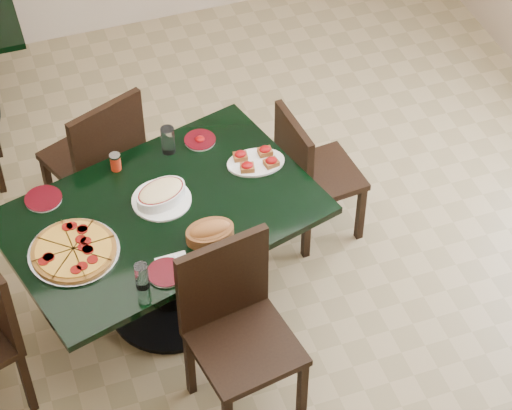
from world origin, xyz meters
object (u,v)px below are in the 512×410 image
object	(u,v)px
chair_right	(309,170)
pepperoni_pizza	(74,251)
lasagna_casserole	(161,194)
bruschetta_platter	(256,160)
main_table	(163,236)
bread_basket	(210,232)
chair_far	(99,156)
chair_near	(235,322)

from	to	relation	value
chair_right	pepperoni_pizza	distance (m)	1.47
lasagna_casserole	bruschetta_platter	distance (m)	0.55
bruschetta_platter	main_table	bearing A→B (deg)	-157.70
lasagna_casserole	bread_basket	world-z (taller)	bread_basket
chair_far	lasagna_casserole	bearing A→B (deg)	84.04
bread_basket	bruschetta_platter	bearing A→B (deg)	45.50
chair_far	chair_near	distance (m)	1.40
main_table	pepperoni_pizza	size ratio (longest dim) A/B	3.93
main_table	bruschetta_platter	bearing A→B (deg)	1.93
chair_right	pepperoni_pizza	bearing A→B (deg)	101.98
chair_right	lasagna_casserole	distance (m)	0.97
chair_far	pepperoni_pizza	bearing A→B (deg)	48.42
chair_far	pepperoni_pizza	distance (m)	0.93
main_table	pepperoni_pizza	world-z (taller)	pepperoni_pizza
chair_near	chair_right	world-z (taller)	chair_near
chair_near	bread_basket	distance (m)	0.45
bread_basket	bruschetta_platter	distance (m)	0.57
chair_far	chair_right	distance (m)	1.17
pepperoni_pizza	bread_basket	xyz separation A→B (m)	(0.64, -0.12, 0.02)
lasagna_casserole	chair_far	bearing A→B (deg)	86.35
chair_right	bruschetta_platter	world-z (taller)	chair_right
bread_basket	lasagna_casserole	bearing A→B (deg)	113.26
lasagna_casserole	bruschetta_platter	size ratio (longest dim) A/B	0.98
bread_basket	bruschetta_platter	xyz separation A→B (m)	(0.38, 0.42, -0.02)
lasagna_casserole	bruschetta_platter	bearing A→B (deg)	-9.28
pepperoni_pizza	lasagna_casserole	size ratio (longest dim) A/B	1.39
chair_far	lasagna_casserole	distance (m)	0.72
main_table	chair_near	size ratio (longest dim) A/B	1.73
chair_near	chair_right	distance (m)	1.19
main_table	bread_basket	distance (m)	0.38
chair_near	lasagna_casserole	xyz separation A→B (m)	(-0.15, 0.71, 0.23)
chair_near	bread_basket	xyz separation A→B (m)	(0.00, 0.39, 0.23)
chair_far	chair_right	world-z (taller)	chair_far
chair_far	lasagna_casserole	xyz separation A→B (m)	(0.19, -0.65, 0.25)
chair_far	bruschetta_platter	world-z (taller)	chair_far
main_table	bread_basket	xyz separation A→B (m)	(0.18, -0.25, 0.22)
chair_near	pepperoni_pizza	xyz separation A→B (m)	(-0.64, 0.51, 0.20)
chair_far	lasagna_casserole	world-z (taller)	chair_far
chair_right	bread_basket	distance (m)	0.97
chair_far	pepperoni_pizza	world-z (taller)	chair_far
main_table	pepperoni_pizza	distance (m)	0.52
pepperoni_pizza	lasagna_casserole	bearing A→B (deg)	22.58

